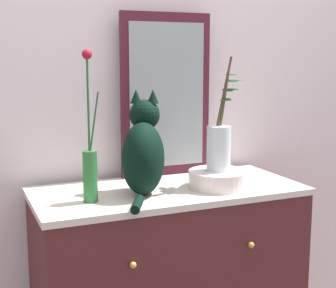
{
  "coord_description": "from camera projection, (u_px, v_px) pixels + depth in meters",
  "views": [
    {
      "loc": [
        -0.77,
        -1.81,
        1.38
      ],
      "look_at": [
        0.0,
        0.0,
        1.04
      ],
      "focal_mm": 53.72,
      "sensor_mm": 36.0,
      "label": 1
    }
  ],
  "objects": [
    {
      "name": "vase_slim_green",
      "position": [
        90.0,
        164.0,
        1.81
      ],
      "size": [
        0.07,
        0.05,
        0.55
      ],
      "color": "#2A6B34",
      "rests_on": "sideboard"
    },
    {
      "name": "vase_glass_clear",
      "position": [
        220.0,
        143.0,
        2.01
      ],
      "size": [
        0.16,
        0.14,
        0.45
      ],
      "color": "silver",
      "rests_on": "bowl_porcelain"
    },
    {
      "name": "sideboard",
      "position": [
        168.0,
        288.0,
        2.1
      ],
      "size": [
        1.08,
        0.51,
        0.86
      ],
      "color": "#4A1E1F",
      "rests_on": "ground_plane"
    },
    {
      "name": "wall_back",
      "position": [
        140.0,
        76.0,
        2.24
      ],
      "size": [
        4.4,
        0.08,
        2.6
      ],
      "primitive_type": "cube",
      "color": "silver",
      "rests_on": "ground_plane"
    },
    {
      "name": "mirror_leaning",
      "position": [
        166.0,
        95.0,
        2.2
      ],
      "size": [
        0.41,
        0.03,
        0.71
      ],
      "color": "#471725",
      "rests_on": "sideboard"
    },
    {
      "name": "bowl_porcelain",
      "position": [
        218.0,
        179.0,
        2.03
      ],
      "size": [
        0.24,
        0.24,
        0.07
      ],
      "primitive_type": "cylinder",
      "color": "silver",
      "rests_on": "sideboard"
    },
    {
      "name": "cat_sitting",
      "position": [
        143.0,
        152.0,
        1.91
      ],
      "size": [
        0.26,
        0.38,
        0.4
      ],
      "color": "black",
      "rests_on": "sideboard"
    }
  ]
}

